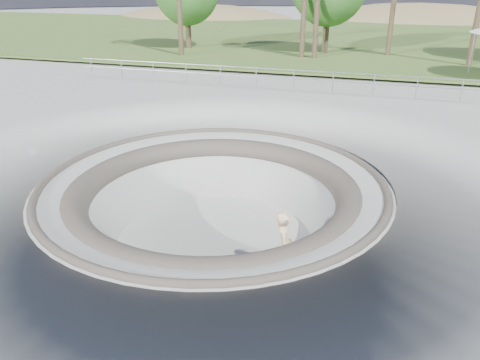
# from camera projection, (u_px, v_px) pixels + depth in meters

# --- Properties ---
(ground) EXTENTS (180.00, 180.00, 0.00)m
(ground) POSITION_uv_depth(u_px,v_px,m) (213.00, 182.00, 13.83)
(ground) COLOR #A2A29D
(ground) RESTS_ON ground
(skate_bowl) EXTENTS (14.00, 14.00, 4.10)m
(skate_bowl) POSITION_uv_depth(u_px,v_px,m) (215.00, 236.00, 14.56)
(skate_bowl) COLOR #A2A29D
(skate_bowl) RESTS_ON ground
(grass_strip) EXTENTS (180.00, 36.00, 0.12)m
(grass_strip) POSITION_uv_depth(u_px,v_px,m) (340.00, 38.00, 43.47)
(grass_strip) COLOR #3E5B24
(grass_strip) RESTS_ON ground
(distant_hills) EXTENTS (103.20, 45.00, 28.60)m
(distant_hills) POSITION_uv_depth(u_px,v_px,m) (381.00, 73.00, 65.62)
(distant_hills) COLOR olive
(distant_hills) RESTS_ON ground
(safety_railing) EXTENTS (25.00, 0.06, 1.03)m
(safety_railing) POSITION_uv_depth(u_px,v_px,m) (294.00, 79.00, 24.04)
(safety_railing) COLOR #94989D
(safety_railing) RESTS_ON ground
(skateboard) EXTENTS (0.87, 0.38, 0.09)m
(skateboard) POSITION_uv_depth(u_px,v_px,m) (282.00, 277.00, 12.56)
(skateboard) COLOR brown
(skateboard) RESTS_ON ground
(skater) EXTENTS (0.63, 0.80, 1.94)m
(skater) POSITION_uv_depth(u_px,v_px,m) (284.00, 246.00, 12.16)
(skater) COLOR beige
(skater) RESTS_ON skateboard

